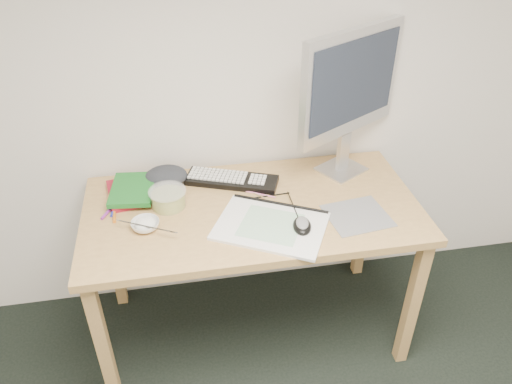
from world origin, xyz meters
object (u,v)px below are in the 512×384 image
(monitor, at_px, (351,87))
(keyboard, at_px, (232,180))
(sketchpad, at_px, (271,226))
(desk, at_px, (252,222))
(rice_bowl, at_px, (145,225))

(monitor, bearing_deg, keyboard, 151.67)
(sketchpad, xyz_separation_m, keyboard, (-0.11, 0.35, 0.01))
(keyboard, bearing_deg, sketchpad, -51.89)
(desk, height_order, monitor, monitor)
(keyboard, bearing_deg, monitor, 22.71)
(desk, relative_size, monitor, 2.13)
(keyboard, relative_size, monitor, 0.62)
(desk, distance_m, rice_bowl, 0.45)
(rice_bowl, bearing_deg, monitor, 17.61)
(desk, distance_m, monitor, 0.71)
(keyboard, xyz_separation_m, rice_bowl, (-0.38, -0.27, 0.01))
(sketchpad, height_order, monitor, monitor)
(rice_bowl, bearing_deg, sketchpad, -9.23)
(keyboard, bearing_deg, rice_bowl, -123.73)
(desk, bearing_deg, rice_bowl, -170.76)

